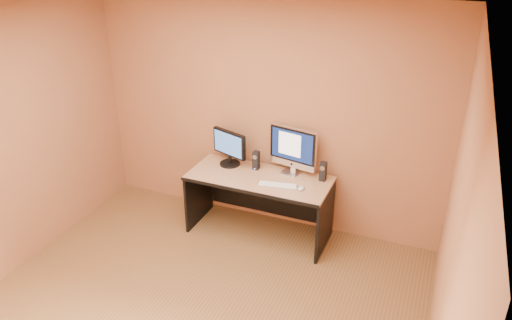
% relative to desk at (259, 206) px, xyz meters
% --- Properties ---
extents(walls, '(4.00, 4.00, 2.60)m').
position_rel_desk_xyz_m(walls, '(-0.07, -1.62, 0.94)').
color(walls, '#945B3B').
rests_on(walls, ground).
extents(ceiling, '(4.00, 4.00, 0.00)m').
position_rel_desk_xyz_m(ceiling, '(-0.07, -1.62, 2.24)').
color(ceiling, white).
rests_on(ceiling, walls).
extents(desk, '(1.56, 0.70, 0.72)m').
position_rel_desk_xyz_m(desk, '(0.00, 0.00, 0.00)').
color(desk, tan).
rests_on(desk, ground).
extents(imac, '(0.58, 0.31, 0.53)m').
position_rel_desk_xyz_m(imac, '(0.29, 0.22, 0.63)').
color(imac, silver).
rests_on(imac, desk).
extents(second_monitor, '(0.52, 0.38, 0.41)m').
position_rel_desk_xyz_m(second_monitor, '(-0.42, 0.17, 0.56)').
color(second_monitor, black).
rests_on(second_monitor, desk).
extents(speaker_left, '(0.07, 0.07, 0.21)m').
position_rel_desk_xyz_m(speaker_left, '(-0.10, 0.17, 0.47)').
color(speaker_left, black).
rests_on(speaker_left, desk).
extents(speaker_right, '(0.07, 0.07, 0.21)m').
position_rel_desk_xyz_m(speaker_right, '(0.66, 0.19, 0.47)').
color(speaker_right, black).
rests_on(speaker_right, desk).
extents(keyboard, '(0.43, 0.18, 0.02)m').
position_rel_desk_xyz_m(keyboard, '(0.25, -0.11, 0.37)').
color(keyboard, silver).
rests_on(keyboard, desk).
extents(mouse, '(0.06, 0.10, 0.03)m').
position_rel_desk_xyz_m(mouse, '(0.51, -0.10, 0.38)').
color(mouse, silver).
rests_on(mouse, desk).
extents(cable_a, '(0.10, 0.20, 0.01)m').
position_rel_desk_xyz_m(cable_a, '(0.29, 0.30, 0.36)').
color(cable_a, black).
rests_on(cable_a, desk).
extents(cable_b, '(0.09, 0.16, 0.01)m').
position_rel_desk_xyz_m(cable_b, '(0.22, 0.31, 0.36)').
color(cable_b, black).
rests_on(cable_b, desk).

